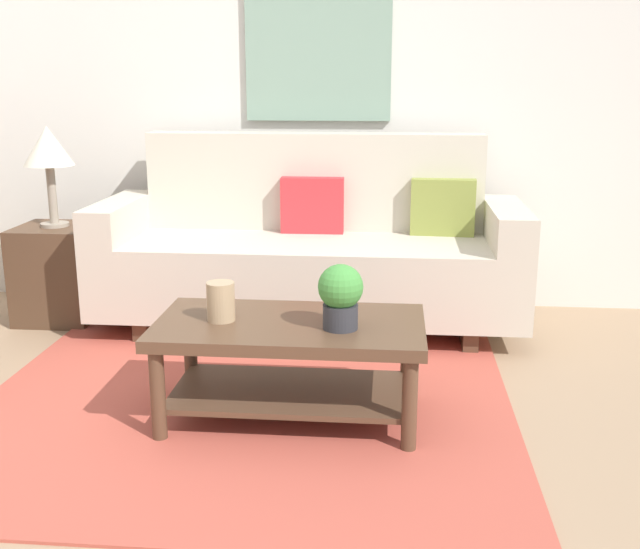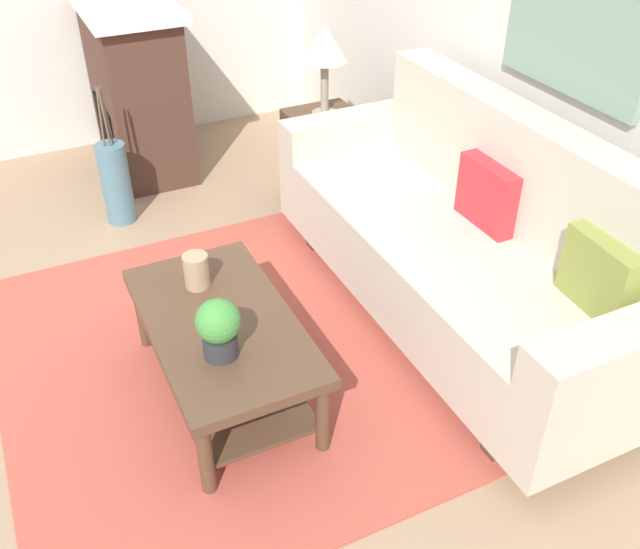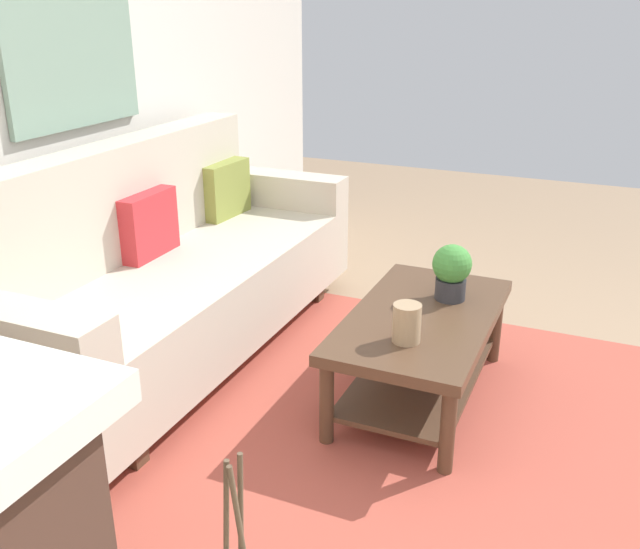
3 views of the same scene
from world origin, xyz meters
name	(u,v)px [view 3 (image 3 of 3)]	position (x,y,z in m)	size (l,w,h in m)	color
ground_plane	(494,444)	(0.00, 0.00, 0.00)	(9.56, 9.56, 0.00)	#9E7F60
wall_back	(38,85)	(0.00, 2.21, 1.35)	(5.56, 0.10, 2.70)	silver
area_rug	(380,416)	(0.00, 0.50, 0.01)	(2.33, 2.17, 0.01)	#B24C3D
couch	(172,275)	(0.17, 1.67, 0.43)	(2.36, 0.84, 1.08)	beige
throw_pillow_crimson	(147,224)	(0.17, 1.79, 0.68)	(0.36, 0.12, 0.32)	red
throw_pillow_olive	(225,189)	(0.91, 1.79, 0.68)	(0.36, 0.12, 0.32)	olive
coffee_table	(421,337)	(0.22, 0.39, 0.31)	(1.10, 0.60, 0.43)	#513826
tabletop_vase	(407,323)	(-0.06, 0.38, 0.51)	(0.12, 0.12, 0.16)	tan
potted_plant_tabletop	(452,270)	(0.43, 0.32, 0.57)	(0.18, 0.18, 0.26)	#2D2D33
floor_vase_branch_a	(241,524)	(-1.52, 0.30, 0.70)	(0.01, 0.01, 0.36)	brown
floor_vase_branch_b	(226,531)	(-1.55, 0.32, 0.70)	(0.01, 0.01, 0.36)	brown
floor_vase_branch_c	(241,536)	(-1.55, 0.29, 0.70)	(0.01, 0.01, 0.36)	brown
framed_painting	(70,37)	(0.17, 2.14, 1.55)	(0.87, 0.03, 0.83)	gray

